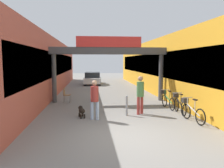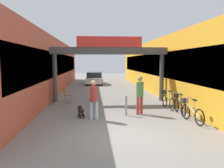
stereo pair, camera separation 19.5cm
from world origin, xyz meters
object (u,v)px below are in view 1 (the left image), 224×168
Objects in this scene: pedestrian_with_dog at (95,97)px; bicycle_green_third at (167,100)px; dog_on_leash at (82,111)px; cafe_chair_wood_nearer at (66,94)px; parked_car_white at (93,78)px; bollard_post_metal at (127,105)px; pedestrian_companion at (140,92)px; bicycle_black_second at (179,104)px; bicycle_silver_nearest at (192,111)px.

pedestrian_with_dog is 1.01× the size of bicycle_green_third.
bicycle_green_third is at bearing 18.46° from dog_on_leash.
parked_car_white reaches higher than cafe_chair_wood_nearer.
pedestrian_companion is at bearing 16.36° from bollard_post_metal.
bicycle_black_second is at bearing -82.52° from bicycle_green_third.
cafe_chair_wood_nearer is at bearing 150.11° from bicycle_black_second.
bollard_post_metal is (-2.60, -0.20, 0.04)m from bicycle_black_second.
bicycle_black_second reaches higher than bollard_post_metal.
pedestrian_with_dog is 1.81× the size of bollard_post_metal.
cafe_chair_wood_nearer is at bearing 140.11° from bicycle_silver_nearest.
pedestrian_companion reaches higher than bicycle_silver_nearest.
dog_on_leash is 2.09m from bollard_post_metal.
bollard_post_metal is (-2.45, -1.39, 0.04)m from bicycle_green_third.
pedestrian_companion is (2.17, 0.78, 0.07)m from pedestrian_with_dog.
dog_on_leash is at bearing -92.72° from parked_car_white.
pedestrian_with_dog is 4.44m from bicycle_green_third.
bicycle_green_third reaches higher than bollard_post_metal.
bicycle_black_second reaches higher than cafe_chair_wood_nearer.
pedestrian_with_dog is at bearing -169.18° from bicycle_black_second.
bicycle_green_third is at bearing 91.85° from bicycle_silver_nearest.
bicycle_green_third is 13.45m from parked_car_white.
bicycle_silver_nearest is at bearing -37.80° from pedestrian_companion.
bicycle_black_second is at bearing 10.82° from pedestrian_with_dog.
bicycle_green_third is (-0.16, 1.19, 0.00)m from bicycle_black_second.
bollard_post_metal is at bearing -84.44° from parked_car_white.
bollard_post_metal is at bearing 153.85° from bicycle_silver_nearest.
cafe_chair_wood_nearer is at bearing 139.13° from pedestrian_companion.
bollard_post_metal is (-0.67, -0.20, -0.57)m from pedestrian_companion.
bicycle_silver_nearest is 2.64m from bicycle_green_third.
bicycle_silver_nearest is (4.61, -1.13, 0.13)m from dog_on_leash.
pedestrian_companion reaches higher than bicycle_green_third.
dog_on_leash is at bearing 141.28° from pedestrian_with_dog.
dog_on_leash is at bearing -73.37° from cafe_chair_wood_nearer.
bicycle_black_second is (0.07, 1.45, 0.00)m from bicycle_silver_nearest.
pedestrian_with_dog reaches higher than cafe_chair_wood_nearer.
pedestrian_companion is at bearing -179.85° from bicycle_black_second.
dog_on_leash is 0.41× the size of bicycle_black_second.
bicycle_silver_nearest and bicycle_green_third have the same top height.
bicycle_silver_nearest is 1.79× the size of bollard_post_metal.
parked_car_white is (-2.06, 14.08, -0.41)m from pedestrian_companion.
dog_on_leash is at bearing 166.25° from bicycle_silver_nearest.
pedestrian_with_dog is 1.01× the size of bicycle_silver_nearest.
bicycle_silver_nearest is at bearing -26.15° from bollard_post_metal.
dog_on_leash is 4.74m from bicycle_silver_nearest.
dog_on_leash is 0.41× the size of bicycle_silver_nearest.
dog_on_leash is 0.74× the size of bollard_post_metal.
bicycle_black_second is 6.65m from cafe_chair_wood_nearer.
pedestrian_companion is 2.43m from bicycle_silver_nearest.
bicycle_green_third is 5.99m from cafe_chair_wood_nearer.
parked_car_white is at bearing 80.67° from cafe_chair_wood_nearer.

